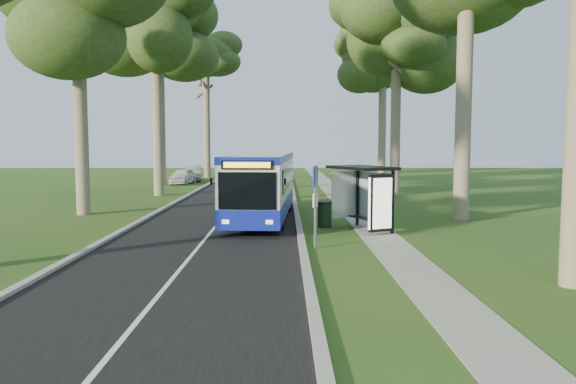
# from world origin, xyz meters

# --- Properties ---
(ground) EXTENTS (120.00, 120.00, 0.00)m
(ground) POSITION_xyz_m (0.00, 0.00, 0.00)
(ground) COLOR #254816
(ground) RESTS_ON ground
(road) EXTENTS (7.00, 100.00, 0.02)m
(road) POSITION_xyz_m (-3.50, 10.00, 0.01)
(road) COLOR black
(road) RESTS_ON ground
(kerb_east) EXTENTS (0.25, 100.00, 0.12)m
(kerb_east) POSITION_xyz_m (0.00, 10.00, 0.06)
(kerb_east) COLOR #9E9B93
(kerb_east) RESTS_ON ground
(kerb_west) EXTENTS (0.25, 100.00, 0.12)m
(kerb_west) POSITION_xyz_m (-7.00, 10.00, 0.06)
(kerb_west) COLOR #9E9B93
(kerb_west) RESTS_ON ground
(centre_line) EXTENTS (0.12, 100.00, 0.00)m
(centre_line) POSITION_xyz_m (-3.50, 10.00, 0.02)
(centre_line) COLOR white
(centre_line) RESTS_ON road
(footpath) EXTENTS (1.50, 100.00, 0.02)m
(footpath) POSITION_xyz_m (3.00, 10.00, 0.01)
(footpath) COLOR gray
(footpath) RESTS_ON ground
(bus) EXTENTS (3.02, 11.47, 3.01)m
(bus) POSITION_xyz_m (-1.62, 6.31, 1.56)
(bus) COLOR silver
(bus) RESTS_ON ground
(bus_stop_sign) EXTENTS (0.20, 0.37, 2.80)m
(bus_stop_sign) POSITION_xyz_m (0.42, -1.04, 1.73)
(bus_stop_sign) COLOR gray
(bus_stop_sign) RESTS_ON ground
(bus_shelter) EXTENTS (2.74, 3.42, 2.59)m
(bus_shelter) POSITION_xyz_m (2.64, 2.47, 1.82)
(bus_shelter) COLOR black
(bus_shelter) RESTS_ON ground
(litter_bin) EXTENTS (0.61, 0.61, 1.07)m
(litter_bin) POSITION_xyz_m (1.08, 3.67, 0.54)
(litter_bin) COLOR black
(litter_bin) RESTS_ON ground
(car_white) EXTENTS (2.03, 4.12, 1.35)m
(car_white) POSITION_xyz_m (-9.30, 28.53, 0.68)
(car_white) COLOR silver
(car_white) RESTS_ON ground
(car_silver) EXTENTS (2.20, 4.52, 1.43)m
(car_silver) POSITION_xyz_m (-9.09, 32.51, 0.71)
(car_silver) COLOR #A6AAAE
(car_silver) RESTS_ON ground
(tree_west_c) EXTENTS (5.20, 5.20, 15.96)m
(tree_west_c) POSITION_xyz_m (-9.00, 18.00, 11.82)
(tree_west_c) COLOR #7A6B56
(tree_west_c) RESTS_ON ground
(tree_west_d) EXTENTS (5.20, 5.20, 18.73)m
(tree_west_d) POSITION_xyz_m (-11.00, 28.00, 13.83)
(tree_west_d) COLOR #7A6B56
(tree_west_d) RESTS_ON ground
(tree_west_e) EXTENTS (5.20, 5.20, 15.33)m
(tree_west_e) POSITION_xyz_m (-8.50, 38.00, 11.35)
(tree_west_e) COLOR #7A6B56
(tree_west_e) RESTS_ON ground
(tree_east_c) EXTENTS (5.20, 5.20, 14.35)m
(tree_east_c) POSITION_xyz_m (6.80, 18.00, 10.64)
(tree_east_c) COLOR #7A6B56
(tree_east_c) RESTS_ON ground
(tree_east_d) EXTENTS (5.20, 5.20, 15.24)m
(tree_east_d) POSITION_xyz_m (8.00, 30.00, 11.29)
(tree_east_d) COLOR #7A6B56
(tree_east_d) RESTS_ON ground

